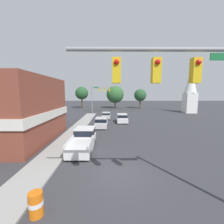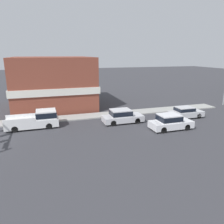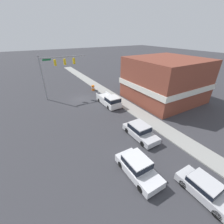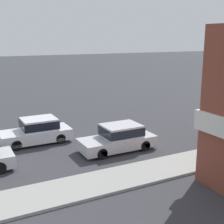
% 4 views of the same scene
% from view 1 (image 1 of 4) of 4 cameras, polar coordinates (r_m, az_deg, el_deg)
% --- Properties ---
extents(ground_plane, '(200.00, 200.00, 0.00)m').
position_cam_1_polar(ground_plane, '(11.05, 2.59, -22.64)').
color(ground_plane, '#38383D').
extents(sidewalk_curb, '(2.40, 60.00, 0.14)m').
position_cam_1_polar(sidewalk_curb, '(12.15, -27.34, -20.16)').
color(sidewalk_curb, '#9E9E99').
rests_on(sidewalk_curb, ground).
extents(near_signal_assembly, '(8.04, 0.49, 7.81)m').
position_cam_1_polar(near_signal_assembly, '(7.37, 27.88, 8.65)').
color(near_signal_assembly, gray).
rests_on(near_signal_assembly, ground).
extents(far_signal_assembly, '(6.82, 0.49, 7.82)m').
position_cam_1_polar(far_signal_assembly, '(42.39, -4.72, 7.49)').
color(far_signal_assembly, gray).
rests_on(far_signal_assembly, ground).
extents(car_lead, '(1.94, 4.69, 1.59)m').
position_cam_1_polar(car_lead, '(24.38, -4.08, -3.88)').
color(car_lead, black).
rests_on(car_lead, ground).
extents(car_oncoming, '(1.95, 4.52, 1.64)m').
position_cam_1_polar(car_oncoming, '(28.43, 3.84, -2.24)').
color(car_oncoming, black).
rests_on(car_oncoming, ground).
extents(car_second_ahead, '(1.77, 4.26, 1.40)m').
position_cam_1_polar(car_second_ahead, '(32.49, -2.22, -1.24)').
color(car_second_ahead, black).
rests_on(car_second_ahead, ground).
extents(pickup_truck_parked, '(2.04, 5.44, 1.87)m').
position_cam_1_polar(pickup_truck_parked, '(15.50, -10.79, -10.10)').
color(pickup_truck_parked, black).
rests_on(pickup_truck_parked, ground).
extents(construction_barrel, '(0.64, 0.64, 1.12)m').
position_cam_1_polar(construction_barrel, '(8.57, -27.03, -28.76)').
color(construction_barrel, orange).
rests_on(construction_barrel, ground).
extents(church_steeple, '(3.26, 3.26, 12.40)m').
position_cam_1_polar(church_steeple, '(47.28, 27.72, 7.58)').
color(church_steeple, white).
rests_on(church_steeple, ground).
extents(backdrop_tree_left_far, '(4.67, 4.67, 7.84)m').
position_cam_1_polar(backdrop_tree_left_far, '(56.18, -11.45, 7.03)').
color(backdrop_tree_left_far, '#4C3823').
rests_on(backdrop_tree_left_far, ground).
extents(backdrop_tree_left_mid, '(6.32, 6.32, 8.23)m').
position_cam_1_polar(backdrop_tree_left_mid, '(54.95, 1.20, 6.73)').
color(backdrop_tree_left_mid, '#4C3823').
rests_on(backdrop_tree_left_mid, ground).
extents(backdrop_tree_center, '(4.36, 4.36, 6.97)m').
position_cam_1_polar(backdrop_tree_center, '(55.07, 10.70, 6.31)').
color(backdrop_tree_center, '#4C3823').
rests_on(backdrop_tree_center, ground).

